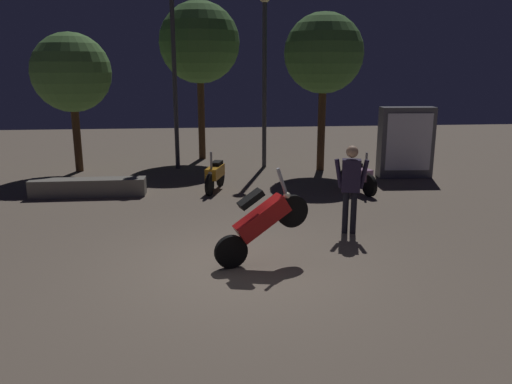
{
  "coord_description": "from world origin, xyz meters",
  "views": [
    {
      "loc": [
        -0.51,
        -7.83,
        3.24
      ],
      "look_at": [
        0.41,
        1.13,
        1.0
      ],
      "focal_mm": 35.32,
      "sensor_mm": 36.0,
      "label": 1
    }
  ],
  "objects_px": {
    "motorcycle_orange_parked_left": "(215,175)",
    "person_rider_beside": "(351,181)",
    "streetlamp_far": "(174,57)",
    "motorcycle_red_foreground": "(262,221)",
    "streetlamp_near": "(265,60)",
    "kiosk_billboard": "(406,142)",
    "motorcycle_pink_parked_right": "(358,176)"
  },
  "relations": [
    {
      "from": "person_rider_beside",
      "to": "kiosk_billboard",
      "type": "xyz_separation_m",
      "value": [
        3.15,
        5.03,
        -0.01
      ]
    },
    {
      "from": "motorcycle_red_foreground",
      "to": "streetlamp_far",
      "type": "distance_m",
      "value": 9.12
    },
    {
      "from": "motorcycle_red_foreground",
      "to": "motorcycle_orange_parked_left",
      "type": "distance_m",
      "value": 5.35
    },
    {
      "from": "kiosk_billboard",
      "to": "streetlamp_near",
      "type": "bearing_deg",
      "value": -23.74
    },
    {
      "from": "motorcycle_pink_parked_right",
      "to": "streetlamp_near",
      "type": "distance_m",
      "value": 5.2
    },
    {
      "from": "motorcycle_red_foreground",
      "to": "kiosk_billboard",
      "type": "bearing_deg",
      "value": 36.32
    },
    {
      "from": "motorcycle_orange_parked_left",
      "to": "streetlamp_far",
      "type": "xyz_separation_m",
      "value": [
        -1.16,
        3.19,
        3.1
      ]
    },
    {
      "from": "streetlamp_far",
      "to": "motorcycle_red_foreground",
      "type": "bearing_deg",
      "value": -77.9
    },
    {
      "from": "motorcycle_red_foreground",
      "to": "streetlamp_far",
      "type": "relative_size",
      "value": 0.29
    },
    {
      "from": "person_rider_beside",
      "to": "streetlamp_near",
      "type": "distance_m",
      "value": 7.49
    },
    {
      "from": "motorcycle_orange_parked_left",
      "to": "kiosk_billboard",
      "type": "distance_m",
      "value": 5.87
    },
    {
      "from": "motorcycle_orange_parked_left",
      "to": "kiosk_billboard",
      "type": "bearing_deg",
      "value": 118.08
    },
    {
      "from": "motorcycle_red_foreground",
      "to": "person_rider_beside",
      "type": "xyz_separation_m",
      "value": [
        1.92,
        1.42,
        0.32
      ]
    },
    {
      "from": "person_rider_beside",
      "to": "streetlamp_far",
      "type": "bearing_deg",
      "value": 42.88
    },
    {
      "from": "motorcycle_red_foreground",
      "to": "motorcycle_orange_parked_left",
      "type": "xyz_separation_m",
      "value": [
        -0.66,
        5.3,
        -0.31
      ]
    },
    {
      "from": "motorcycle_red_foreground",
      "to": "person_rider_beside",
      "type": "height_order",
      "value": "person_rider_beside"
    },
    {
      "from": "motorcycle_pink_parked_right",
      "to": "streetlamp_far",
      "type": "height_order",
      "value": "streetlamp_far"
    },
    {
      "from": "person_rider_beside",
      "to": "motorcycle_orange_parked_left",
      "type": "bearing_deg",
      "value": 48.67
    },
    {
      "from": "motorcycle_orange_parked_left",
      "to": "person_rider_beside",
      "type": "bearing_deg",
      "value": 50.36
    },
    {
      "from": "motorcycle_red_foreground",
      "to": "motorcycle_pink_parked_right",
      "type": "height_order",
      "value": "motorcycle_red_foreground"
    },
    {
      "from": "kiosk_billboard",
      "to": "motorcycle_orange_parked_left",
      "type": "bearing_deg",
      "value": 14.18
    },
    {
      "from": "streetlamp_near",
      "to": "motorcycle_orange_parked_left",
      "type": "bearing_deg",
      "value": -118.22
    },
    {
      "from": "motorcycle_pink_parked_right",
      "to": "person_rider_beside",
      "type": "relative_size",
      "value": 0.92
    },
    {
      "from": "streetlamp_near",
      "to": "kiosk_billboard",
      "type": "bearing_deg",
      "value": -26.54
    },
    {
      "from": "streetlamp_near",
      "to": "kiosk_billboard",
      "type": "distance_m",
      "value": 5.11
    },
    {
      "from": "streetlamp_near",
      "to": "streetlamp_far",
      "type": "distance_m",
      "value": 2.86
    },
    {
      "from": "motorcycle_orange_parked_left",
      "to": "streetlamp_far",
      "type": "distance_m",
      "value": 4.6
    },
    {
      "from": "motorcycle_pink_parked_right",
      "to": "streetlamp_near",
      "type": "height_order",
      "value": "streetlamp_near"
    },
    {
      "from": "streetlamp_far",
      "to": "motorcycle_orange_parked_left",
      "type": "bearing_deg",
      "value": -70.07
    },
    {
      "from": "motorcycle_pink_parked_right",
      "to": "person_rider_beside",
      "type": "distance_m",
      "value": 3.62
    },
    {
      "from": "motorcycle_pink_parked_right",
      "to": "person_rider_beside",
      "type": "bearing_deg",
      "value": -35.01
    },
    {
      "from": "motorcycle_orange_parked_left",
      "to": "streetlamp_near",
      "type": "height_order",
      "value": "streetlamp_near"
    }
  ]
}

